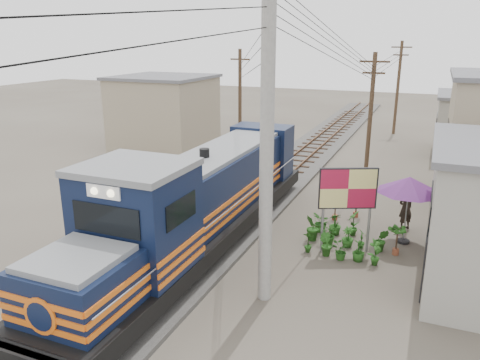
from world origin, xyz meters
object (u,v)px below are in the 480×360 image
at_px(market_umbrella, 409,185).
at_px(vendor, 406,208).
at_px(billboard, 348,191).
at_px(locomotive, 198,204).

distance_m(market_umbrella, vendor, 2.04).
bearing_deg(billboard, market_umbrella, 16.70).
bearing_deg(market_umbrella, billboard, -139.32).
bearing_deg(market_umbrella, vendor, 93.22).
distance_m(billboard, market_umbrella, 2.65).
bearing_deg(vendor, locomotive, -9.72).
height_order(locomotive, market_umbrella, locomotive).
bearing_deg(vendor, billboard, 13.78).
xyz_separation_m(billboard, vendor, (1.93, 3.17, -1.47)).
height_order(locomotive, vendor, locomotive).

